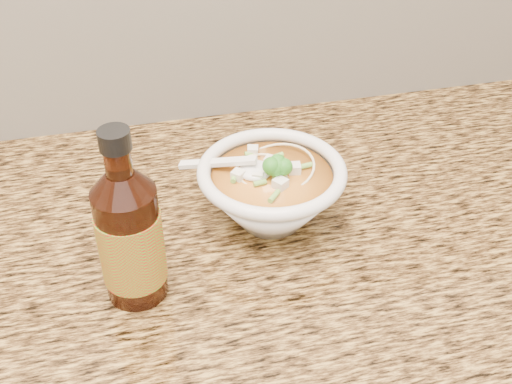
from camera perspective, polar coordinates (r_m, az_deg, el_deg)
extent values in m
cube|color=#A67F3C|center=(0.81, -17.50, -7.71)|extent=(4.00, 0.68, 0.04)
cylinder|color=white|center=(0.83, 1.35, -2.21)|extent=(0.08, 0.08, 0.01)
torus|color=white|center=(0.78, 1.43, 1.86)|extent=(0.18, 0.18, 0.02)
torus|color=beige|center=(0.77, 0.59, 0.70)|extent=(0.10, 0.10, 0.00)
torus|color=beige|center=(0.78, 0.97, 1.10)|extent=(0.12, 0.12, 0.00)
torus|color=beige|center=(0.79, 0.76, 1.57)|extent=(0.12, 0.12, 0.00)
torus|color=beige|center=(0.78, 2.32, 1.03)|extent=(0.09, 0.09, 0.00)
torus|color=beige|center=(0.78, 1.61, 0.82)|extent=(0.10, 0.10, 0.00)
torus|color=beige|center=(0.78, 0.49, 0.81)|extent=(0.08, 0.08, 0.00)
torus|color=beige|center=(0.79, 0.56, 0.92)|extent=(0.09, 0.09, 0.00)
torus|color=beige|center=(0.78, 0.54, 0.50)|extent=(0.11, 0.11, 0.00)
cube|color=silver|center=(0.80, 1.45, 2.62)|extent=(0.01, 0.01, 0.01)
cube|color=silver|center=(0.78, 2.46, 1.48)|extent=(0.02, 0.02, 0.01)
cube|color=silver|center=(0.79, -1.98, 1.87)|extent=(0.02, 0.02, 0.01)
cube|color=silver|center=(0.76, -1.64, 0.38)|extent=(0.02, 0.02, 0.01)
cube|color=silver|center=(0.74, 0.22, -0.44)|extent=(0.02, 0.02, 0.01)
cube|color=silver|center=(0.80, 2.36, 2.51)|extent=(0.02, 0.02, 0.02)
ellipsoid|color=#196014|center=(0.77, 1.96, 2.19)|extent=(0.03, 0.03, 0.03)
cylinder|color=#77B646|center=(0.79, 3.30, 2.32)|extent=(0.01, 0.02, 0.01)
cylinder|color=#77B646|center=(0.80, 2.77, 2.79)|extent=(0.02, 0.02, 0.01)
cylinder|color=#77B646|center=(0.77, 4.32, 1.19)|extent=(0.02, 0.02, 0.01)
cylinder|color=#77B646|center=(0.79, 3.23, 1.97)|extent=(0.02, 0.01, 0.01)
cylinder|color=#77B646|center=(0.76, 1.21, 0.59)|extent=(0.02, 0.02, 0.01)
cylinder|color=#77B646|center=(0.80, 1.14, 2.77)|extent=(0.02, 0.01, 0.01)
cylinder|color=#77B646|center=(0.79, -1.47, 1.97)|extent=(0.02, 0.02, 0.01)
cylinder|color=#77B646|center=(0.74, -0.91, -0.38)|extent=(0.02, 0.01, 0.01)
ellipsoid|color=white|center=(0.79, -0.07, 1.92)|extent=(0.04, 0.04, 0.02)
cube|color=white|center=(0.79, -3.45, 2.64)|extent=(0.09, 0.05, 0.03)
cylinder|color=#331106|center=(0.70, -11.04, -4.55)|extent=(0.08, 0.08, 0.14)
cylinder|color=#331106|center=(0.63, -12.17, 2.69)|extent=(0.03, 0.03, 0.03)
cylinder|color=black|center=(0.62, -12.47, 4.57)|extent=(0.04, 0.04, 0.02)
cylinder|color=red|center=(0.70, -11.01, -4.72)|extent=(0.08, 0.08, 0.09)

